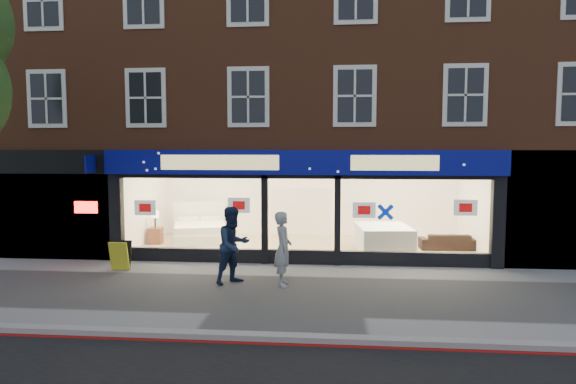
# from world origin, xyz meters

# --- Properties ---
(ground) EXTENTS (120.00, 120.00, 0.00)m
(ground) POSITION_xyz_m (0.00, 0.00, 0.00)
(ground) COLOR gray
(ground) RESTS_ON ground
(kerb_line) EXTENTS (60.00, 0.10, 0.01)m
(kerb_line) POSITION_xyz_m (0.00, -3.10, 0.01)
(kerb_line) COLOR #8C0A07
(kerb_line) RESTS_ON ground
(kerb_stone) EXTENTS (60.00, 0.25, 0.12)m
(kerb_stone) POSITION_xyz_m (0.00, -2.90, 0.06)
(kerb_stone) COLOR gray
(kerb_stone) RESTS_ON ground
(showroom_floor) EXTENTS (11.00, 4.50, 0.10)m
(showroom_floor) POSITION_xyz_m (0.00, 5.25, 0.05)
(showroom_floor) COLOR tan
(showroom_floor) RESTS_ON ground
(building) EXTENTS (19.00, 8.26, 10.30)m
(building) POSITION_xyz_m (-0.02, 6.93, 6.67)
(building) COLOR brown
(building) RESTS_ON ground
(display_bed) EXTENTS (2.40, 2.66, 1.26)m
(display_bed) POSITION_xyz_m (-3.74, 5.90, 0.45)
(display_bed) COLOR white
(display_bed) RESTS_ON showroom_floor
(bedside_table) EXTENTS (0.49, 0.49, 0.55)m
(bedside_table) POSITION_xyz_m (-5.10, 5.20, 0.38)
(bedside_table) COLOR brown
(bedside_table) RESTS_ON showroom_floor
(mattress_stack) EXTENTS (1.80, 2.17, 0.79)m
(mattress_stack) POSITION_xyz_m (2.52, 4.69, 0.50)
(mattress_stack) COLOR white
(mattress_stack) RESTS_ON showroom_floor
(sofa) EXTENTS (1.78, 0.74, 0.51)m
(sofa) POSITION_xyz_m (4.60, 5.14, 0.36)
(sofa) COLOR black
(sofa) RESTS_ON showroom_floor
(a_board) EXTENTS (0.54, 0.35, 0.82)m
(a_board) POSITION_xyz_m (-4.90, 1.85, 0.41)
(a_board) COLOR gold
(a_board) RESTS_ON ground
(pedestrian_grey) EXTENTS (0.52, 0.72, 1.82)m
(pedestrian_grey) POSITION_xyz_m (-0.29, 0.71, 0.91)
(pedestrian_grey) COLOR #96999D
(pedestrian_grey) RESTS_ON ground
(pedestrian_blue) EXTENTS (1.17, 1.18, 1.92)m
(pedestrian_blue) POSITION_xyz_m (-1.53, 0.79, 0.96)
(pedestrian_blue) COLOR #172541
(pedestrian_blue) RESTS_ON ground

